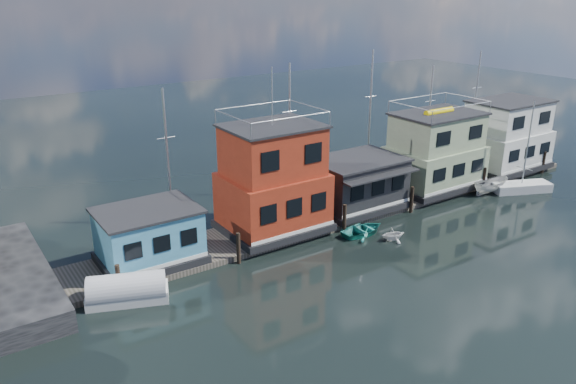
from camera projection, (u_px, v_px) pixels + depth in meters
ground at (479, 266)px, 37.02m from camera, size 160.00×160.00×0.00m
dock at (360, 207)px, 46.29m from camera, size 48.00×5.00×0.40m
houseboat_blue at (149, 236)px, 36.20m from camera, size 6.40×4.90×3.66m
houseboat_red at (273, 181)px, 40.50m from camera, size 7.40×5.90×11.86m
houseboat_dark at (357, 183)px, 45.25m from camera, size 7.40×6.10×4.06m
houseboat_green at (435, 152)px, 49.56m from camera, size 8.40×5.90×7.03m
houseboat_white at (506, 136)px, 54.79m from camera, size 8.40×5.90×6.66m
pilings at (381, 208)px, 43.63m from camera, size 42.28×0.28×2.20m
background_masts at (359, 122)px, 51.59m from camera, size 36.40×0.16×12.00m
dinghy_teal at (363, 230)px, 41.60m from camera, size 3.59×2.58×0.74m
dinghy_white at (393, 234)px, 40.59m from camera, size 2.18×2.00×0.97m
motorboat at (490, 186)px, 49.59m from camera, size 3.80×1.84×1.41m
day_sailer at (521, 187)px, 50.19m from camera, size 5.42×3.64×8.15m
tarp_runabout at (127, 291)px, 32.66m from camera, size 4.97×3.35×1.88m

